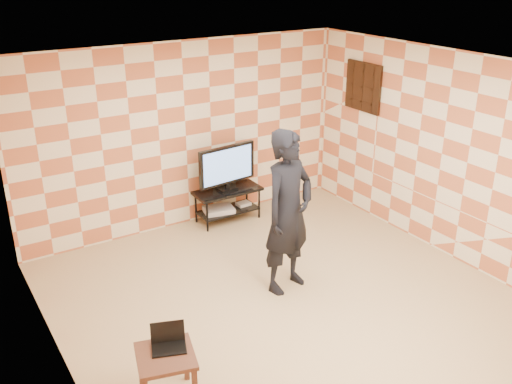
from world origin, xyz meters
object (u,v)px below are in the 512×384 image
Objects in this scene: tv at (227,166)px; tv_stand at (228,198)px; side_table at (166,362)px; person at (288,212)px.

tv_stand is at bearing 84.63° from tv.
tv_stand is 1.63× the size of side_table.
person reaches higher than tv.
tv is 1.52× the size of side_table.
tv reaches higher than tv_stand.
side_table is 0.31× the size of person.
side_table is (-2.34, -3.02, 0.05)m from tv_stand.
person reaches higher than side_table.
person is at bearing -98.85° from tv_stand.
tv_stand and side_table have the same top height.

